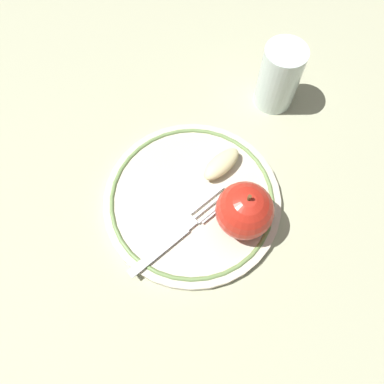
{
  "coord_description": "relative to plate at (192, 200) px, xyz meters",
  "views": [
    {
      "loc": [
        -0.01,
        -0.18,
        0.49
      ],
      "look_at": [
        -0.01,
        0.02,
        0.04
      ],
      "focal_mm": 35.0,
      "sensor_mm": 36.0,
      "label": 1
    }
  ],
  "objects": [
    {
      "name": "plate",
      "position": [
        0.0,
        0.0,
        0.0
      ],
      "size": [
        0.25,
        0.25,
        0.02
      ],
      "color": "beige",
      "rests_on": "ground_plane"
    },
    {
      "name": "fork",
      "position": [
        -0.02,
        -0.05,
        0.01
      ],
      "size": [
        0.14,
        0.13,
        0.0
      ],
      "rotation": [
        0.0,
        0.0,
        0.73
      ],
      "color": "silver",
      "rests_on": "plate"
    },
    {
      "name": "apple_red_whole",
      "position": [
        0.07,
        -0.03,
        0.04
      ],
      "size": [
        0.07,
        0.07,
        0.08
      ],
      "color": "red",
      "rests_on": "plate"
    },
    {
      "name": "ground_plane",
      "position": [
        0.01,
        -0.02,
        -0.01
      ],
      "size": [
        2.0,
        2.0,
        0.0
      ],
      "primitive_type": "plane",
      "color": "#AEB08E"
    },
    {
      "name": "drinking_glass",
      "position": [
        0.13,
        0.18,
        0.04
      ],
      "size": [
        0.06,
        0.06,
        0.1
      ],
      "primitive_type": "cylinder",
      "color": "silver",
      "rests_on": "ground_plane"
    },
    {
      "name": "apple_slice_front",
      "position": [
        0.04,
        0.05,
        0.02
      ],
      "size": [
        0.07,
        0.07,
        0.02
      ],
      "primitive_type": "ellipsoid",
      "rotation": [
        0.0,
        0.0,
        0.79
      ],
      "color": "beige",
      "rests_on": "plate"
    }
  ]
}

